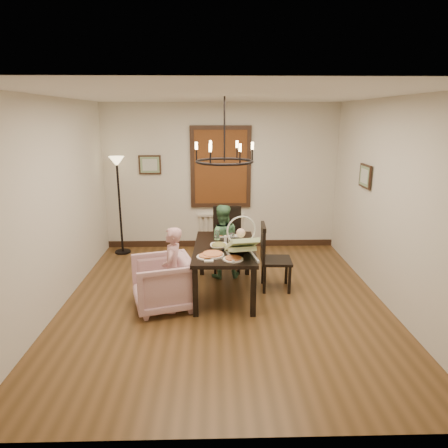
{
  "coord_description": "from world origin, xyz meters",
  "views": [
    {
      "loc": [
        -0.14,
        -5.19,
        2.56
      ],
      "look_at": [
        0.01,
        0.34,
        1.05
      ],
      "focal_mm": 32.0,
      "sensor_mm": 36.0,
      "label": 1
    }
  ],
  "objects_px": {
    "dining_table": "(224,252)",
    "seated_man": "(222,247)",
    "elderly_woman": "(173,277)",
    "drinking_glass": "(231,244)",
    "baby_bouncer": "(241,243)",
    "chair_right": "(276,257)",
    "armchair": "(163,283)",
    "chair_far": "(227,239)",
    "floor_lamp": "(120,207)"
  },
  "relations": [
    {
      "from": "dining_table",
      "to": "seated_man",
      "type": "distance_m",
      "value": 0.65
    },
    {
      "from": "elderly_woman",
      "to": "drinking_glass",
      "type": "relative_size",
      "value": 7.47
    },
    {
      "from": "seated_man",
      "to": "elderly_woman",
      "type": "bearing_deg",
      "value": 54.7
    },
    {
      "from": "baby_bouncer",
      "to": "chair_right",
      "type": "bearing_deg",
      "value": 35.46
    },
    {
      "from": "armchair",
      "to": "baby_bouncer",
      "type": "xyz_separation_m",
      "value": [
        1.07,
        0.01,
        0.56
      ]
    },
    {
      "from": "dining_table",
      "to": "drinking_glass",
      "type": "relative_size",
      "value": 12.2
    },
    {
      "from": "chair_right",
      "to": "armchair",
      "type": "xyz_separation_m",
      "value": [
        -1.63,
        -0.58,
        -0.15
      ]
    },
    {
      "from": "elderly_woman",
      "to": "drinking_glass",
      "type": "distance_m",
      "value": 0.96
    },
    {
      "from": "chair_far",
      "to": "armchair",
      "type": "height_order",
      "value": "chair_far"
    },
    {
      "from": "dining_table",
      "to": "seated_man",
      "type": "xyz_separation_m",
      "value": [
        -0.03,
        0.63,
        -0.14
      ]
    },
    {
      "from": "seated_man",
      "to": "chair_right",
      "type": "bearing_deg",
      "value": 143.63
    },
    {
      "from": "elderly_woman",
      "to": "floor_lamp",
      "type": "xyz_separation_m",
      "value": [
        -1.21,
        2.39,
        0.42
      ]
    },
    {
      "from": "baby_bouncer",
      "to": "drinking_glass",
      "type": "relative_size",
      "value": 4.51
    },
    {
      "from": "chair_right",
      "to": "floor_lamp",
      "type": "distance_m",
      "value": 3.22
    },
    {
      "from": "dining_table",
      "to": "floor_lamp",
      "type": "xyz_separation_m",
      "value": [
        -1.91,
        1.86,
        0.26
      ]
    },
    {
      "from": "chair_far",
      "to": "elderly_woman",
      "type": "xyz_separation_m",
      "value": [
        -0.77,
        -1.44,
        -0.06
      ]
    },
    {
      "from": "armchair",
      "to": "drinking_glass",
      "type": "distance_m",
      "value": 1.09
    },
    {
      "from": "armchair",
      "to": "chair_far",
      "type": "bearing_deg",
      "value": 129.38
    },
    {
      "from": "elderly_woman",
      "to": "floor_lamp",
      "type": "height_order",
      "value": "floor_lamp"
    },
    {
      "from": "dining_table",
      "to": "chair_far",
      "type": "height_order",
      "value": "chair_far"
    },
    {
      "from": "dining_table",
      "to": "chair_right",
      "type": "relative_size",
      "value": 1.54
    },
    {
      "from": "chair_right",
      "to": "floor_lamp",
      "type": "bearing_deg",
      "value": 60.25
    },
    {
      "from": "dining_table",
      "to": "floor_lamp",
      "type": "height_order",
      "value": "floor_lamp"
    },
    {
      "from": "dining_table",
      "to": "armchair",
      "type": "height_order",
      "value": "dining_table"
    },
    {
      "from": "baby_bouncer",
      "to": "elderly_woman",
      "type": "bearing_deg",
      "value": 176.06
    },
    {
      "from": "drinking_glass",
      "to": "floor_lamp",
      "type": "xyz_separation_m",
      "value": [
        -2.0,
        1.96,
        0.11
      ]
    },
    {
      "from": "seated_man",
      "to": "floor_lamp",
      "type": "distance_m",
      "value": 2.29
    },
    {
      "from": "baby_bouncer",
      "to": "drinking_glass",
      "type": "bearing_deg",
      "value": 100.38
    },
    {
      "from": "chair_right",
      "to": "seated_man",
      "type": "xyz_separation_m",
      "value": [
        -0.81,
        0.49,
        -0.01
      ]
    },
    {
      "from": "dining_table",
      "to": "chair_far",
      "type": "xyz_separation_m",
      "value": [
        0.07,
        0.91,
        -0.1
      ]
    },
    {
      "from": "chair_right",
      "to": "floor_lamp",
      "type": "height_order",
      "value": "floor_lamp"
    },
    {
      "from": "floor_lamp",
      "to": "armchair",
      "type": "bearing_deg",
      "value": -65.28
    },
    {
      "from": "dining_table",
      "to": "elderly_woman",
      "type": "height_order",
      "value": "elderly_woman"
    },
    {
      "from": "seated_man",
      "to": "chair_far",
      "type": "bearing_deg",
      "value": -114.03
    },
    {
      "from": "dining_table",
      "to": "chair_right",
      "type": "distance_m",
      "value": 0.81
    },
    {
      "from": "seated_man",
      "to": "drinking_glass",
      "type": "xyz_separation_m",
      "value": [
        0.12,
        -0.73,
        0.29
      ]
    },
    {
      "from": "dining_table",
      "to": "drinking_glass",
      "type": "distance_m",
      "value": 0.2
    },
    {
      "from": "chair_far",
      "to": "armchair",
      "type": "bearing_deg",
      "value": -121.98
    },
    {
      "from": "baby_bouncer",
      "to": "drinking_glass",
      "type": "height_order",
      "value": "baby_bouncer"
    },
    {
      "from": "dining_table",
      "to": "chair_right",
      "type": "bearing_deg",
      "value": 11.55
    },
    {
      "from": "armchair",
      "to": "drinking_glass",
      "type": "relative_size",
      "value": 6.1
    },
    {
      "from": "dining_table",
      "to": "armchair",
      "type": "relative_size",
      "value": 2.0
    },
    {
      "from": "seated_man",
      "to": "drinking_glass",
      "type": "distance_m",
      "value": 0.79
    },
    {
      "from": "drinking_glass",
      "to": "elderly_woman",
      "type": "bearing_deg",
      "value": -151.65
    },
    {
      "from": "armchair",
      "to": "baby_bouncer",
      "type": "bearing_deg",
      "value": 73.98
    },
    {
      "from": "armchair",
      "to": "drinking_glass",
      "type": "bearing_deg",
      "value": 93.65
    },
    {
      "from": "floor_lamp",
      "to": "chair_far",
      "type": "bearing_deg",
      "value": -25.62
    },
    {
      "from": "chair_right",
      "to": "baby_bouncer",
      "type": "distance_m",
      "value": 0.9
    },
    {
      "from": "armchair",
      "to": "elderly_woman",
      "type": "xyz_separation_m",
      "value": [
        0.15,
        -0.08,
        0.13
      ]
    },
    {
      "from": "chair_far",
      "to": "baby_bouncer",
      "type": "relative_size",
      "value": 1.87
    }
  ]
}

